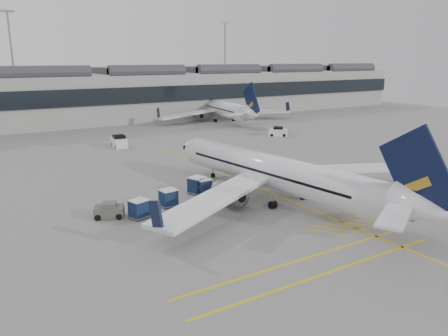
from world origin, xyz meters
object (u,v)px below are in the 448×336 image
belt_loader (248,177)px  ramp_agent_b (201,187)px  airliner_main (278,173)px  pushback_tug (109,211)px  ramp_agent_a (218,189)px  baggage_cart_a (168,197)px

belt_loader → ramp_agent_b: size_ratio=2.94×
airliner_main → pushback_tug: size_ratio=11.98×
airliner_main → ramp_agent_a: (-4.89, 3.83, -1.90)m
baggage_cart_a → ramp_agent_b: ramp_agent_b is taller
ramp_agent_a → pushback_tug: 11.73m
airliner_main → ramp_agent_b: bearing=130.1°
baggage_cart_a → pushback_tug: 6.02m
airliner_main → ramp_agent_b: airliner_main is taller
belt_loader → baggage_cart_a: 12.09m
baggage_cart_a → pushback_tug: bearing=174.0°
belt_loader → baggage_cart_a: size_ratio=2.97×
baggage_cart_a → airliner_main: bearing=-26.5°
pushback_tug → ramp_agent_a: bearing=23.8°
airliner_main → belt_loader: airliner_main is taller
pushback_tug → ramp_agent_b: bearing=33.5°
ramp_agent_a → ramp_agent_b: (-1.12, 1.84, -0.04)m
airliner_main → baggage_cart_a: size_ratio=20.14×
ramp_agent_a → belt_loader: bearing=10.5°
belt_loader → pushback_tug: size_ratio=1.76×
airliner_main → pushback_tug: (-16.62, 4.04, -2.20)m
ramp_agent_b → pushback_tug: bearing=-24.7°
ramp_agent_a → pushback_tug: size_ratio=0.62×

